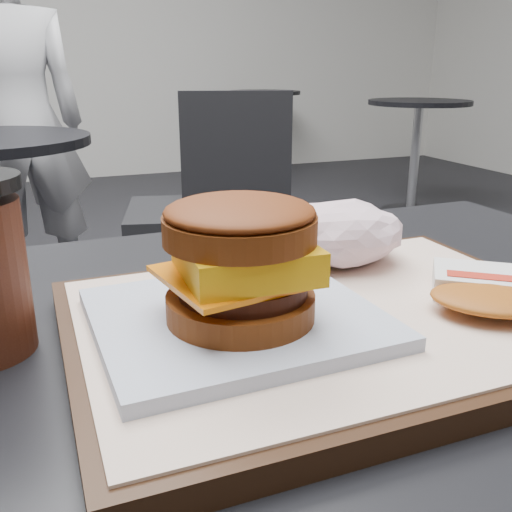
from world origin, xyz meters
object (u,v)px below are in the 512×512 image
object	(u,v)px
hash_brown	(492,290)
patron	(20,124)
neighbor_chair	(205,198)
serving_tray	(331,322)
crumpled_wrapper	(338,233)
breakfast_sandwich	(240,275)

from	to	relation	value
hash_brown	patron	xyz separation A→B (m)	(-0.33, 2.23, -0.06)
neighbor_chair	patron	xyz separation A→B (m)	(-0.59, 0.60, 0.23)
serving_tray	hash_brown	world-z (taller)	hash_brown
crumpled_wrapper	patron	size ratio (longest dim) A/B	0.08
serving_tray	patron	distance (m)	2.21
crumpled_wrapper	patron	xyz separation A→B (m)	(-0.27, 2.11, -0.08)
breakfast_sandwich	crumpled_wrapper	distance (m)	0.16
serving_tray	breakfast_sandwich	world-z (taller)	breakfast_sandwich
hash_brown	patron	world-z (taller)	patron
breakfast_sandwich	neighbor_chair	xyz separation A→B (m)	(0.45, 1.60, -0.32)
serving_tray	crumpled_wrapper	world-z (taller)	crumpled_wrapper
breakfast_sandwich	crumpled_wrapper	world-z (taller)	breakfast_sandwich
crumpled_wrapper	hash_brown	bearing A→B (deg)	-64.22
crumpled_wrapper	neighbor_chair	distance (m)	1.57
breakfast_sandwich	neighbor_chair	bearing A→B (deg)	74.29
breakfast_sandwich	patron	size ratio (longest dim) A/B	0.13
breakfast_sandwich	neighbor_chair	distance (m)	1.70
hash_brown	neighbor_chair	xyz separation A→B (m)	(0.26, 1.63, -0.29)
hash_brown	neighbor_chair	bearing A→B (deg)	81.02
patron	serving_tray	bearing A→B (deg)	86.68
breakfast_sandwich	hash_brown	bearing A→B (deg)	-8.45
crumpled_wrapper	patron	bearing A→B (deg)	97.36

